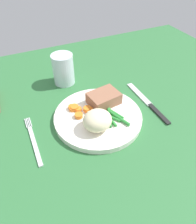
{
  "coord_description": "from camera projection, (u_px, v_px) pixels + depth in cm",
  "views": [
    {
      "loc": [
        -20.61,
        -40.78,
        41.98
      ],
      "look_at": [
        -3.58,
        -3.86,
        4.6
      ],
      "focal_mm": 33.28,
      "sensor_mm": 36.0,
      "label": 1
    }
  ],
  "objects": [
    {
      "name": "water_glass",
      "position": [
        64.0,
        71.0,
        0.67
      ],
      "size": [
        6.83,
        6.83,
        9.91
      ],
      "color": "silver",
      "rests_on": "dining_table"
    },
    {
      "name": "mashed_potatoes",
      "position": [
        97.0,
        120.0,
        0.51
      ],
      "size": [
        7.27,
        6.66,
        5.19
      ],
      "primitive_type": "ellipsoid",
      "color": "beige",
      "rests_on": "dinner_plate"
    },
    {
      "name": "knife",
      "position": [
        148.0,
        103.0,
        0.62
      ],
      "size": [
        1.7,
        20.5,
        0.64
      ],
      "rotation": [
        0.0,
        0.0,
        0.05
      ],
      "color": "black",
      "rests_on": "dining_table"
    },
    {
      "name": "fork",
      "position": [
        33.0,
        140.0,
        0.51
      ],
      "size": [
        1.44,
        16.6,
        0.4
      ],
      "rotation": [
        0.0,
        0.0,
        0.01
      ],
      "color": "silver",
      "rests_on": "dining_table"
    },
    {
      "name": "dinner_plate",
      "position": [
        98.0,
        117.0,
        0.56
      ],
      "size": [
        23.74,
        23.74,
        1.6
      ],
      "primitive_type": "cylinder",
      "color": "white",
      "rests_on": "dining_table"
    },
    {
      "name": "meat_portion",
      "position": [
        103.0,
        99.0,
        0.58
      ],
      "size": [
        9.23,
        7.46,
        3.3
      ],
      "primitive_type": "cube",
      "rotation": [
        0.0,
        0.0,
        0.15
      ],
      "color": "#936047",
      "rests_on": "dinner_plate"
    },
    {
      "name": "dining_table",
      "position": [
        104.0,
        110.0,
        0.61
      ],
      "size": [
        120.0,
        90.0,
        2.0
      ],
      "color": "#2D6B38",
      "rests_on": "ground"
    },
    {
      "name": "green_beans",
      "position": [
        112.0,
        116.0,
        0.55
      ],
      "size": [
        5.47,
        9.78,
        0.89
      ],
      "color": "#2D8C38",
      "rests_on": "dinner_plate"
    },
    {
      "name": "carrot_slices",
      "position": [
        79.0,
        110.0,
        0.57
      ],
      "size": [
        5.92,
        5.97,
        1.21
      ],
      "color": "orange",
      "rests_on": "dinner_plate"
    }
  ]
}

